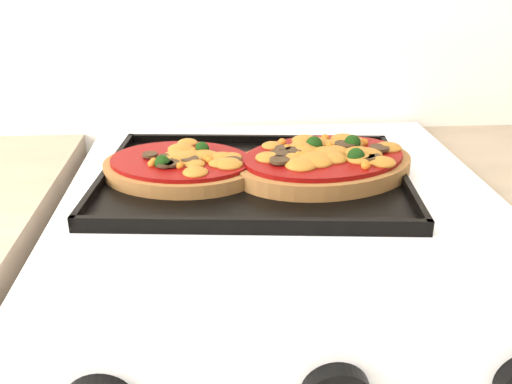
{
  "coord_description": "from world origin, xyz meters",
  "views": [
    {
      "loc": [
        -0.06,
        0.99,
        1.23
      ],
      "look_at": [
        -0.01,
        1.67,
        0.92
      ],
      "focal_mm": 40.0,
      "sensor_mm": 36.0,
      "label": 1
    }
  ],
  "objects": [
    {
      "name": "pizza_right",
      "position": [
        0.09,
        1.73,
        0.94
      ],
      "size": [
        0.3,
        0.25,
        0.04
      ],
      "primitive_type": null,
      "rotation": [
        0.0,
        0.0,
        0.26
      ],
      "color": "brown",
      "rests_on": "baking_tray"
    },
    {
      "name": "control_panel",
      "position": [
        0.03,
        1.39,
        0.85
      ],
      "size": [
        0.6,
        0.02,
        0.09
      ],
      "primitive_type": "cube",
      "color": "white",
      "rests_on": "stove"
    },
    {
      "name": "pizza_left",
      "position": [
        -0.11,
        1.74,
        0.94
      ],
      "size": [
        0.25,
        0.22,
        0.03
      ],
      "primitive_type": null,
      "rotation": [
        0.0,
        0.0,
        -0.22
      ],
      "color": "brown",
      "rests_on": "baking_tray"
    },
    {
      "name": "baking_tray",
      "position": [
        -0.01,
        1.72,
        0.92
      ],
      "size": [
        0.45,
        0.35,
        0.02
      ],
      "primitive_type": "cube",
      "rotation": [
        0.0,
        0.0,
        -0.1
      ],
      "color": "black",
      "rests_on": "stove"
    }
  ]
}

